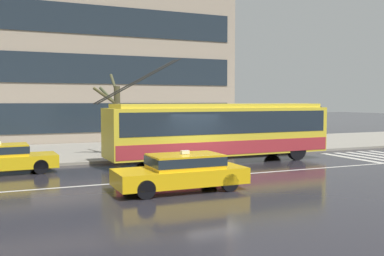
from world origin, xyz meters
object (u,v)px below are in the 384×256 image
taxi_queued_behind_bus (1,157)px  street_tree_bare (116,115)px  pedestrian_at_shelter (150,125)px  trolleybus (221,130)px  taxi_oncoming_near (182,170)px  pedestrian_approaching_curb (173,125)px

taxi_queued_behind_bus → street_tree_bare: size_ratio=1.01×
pedestrian_at_shelter → taxi_queued_behind_bus: bearing=-153.6°
trolleybus → street_tree_bare: bearing=141.9°
trolleybus → street_tree_bare: 5.86m
trolleybus → taxi_queued_behind_bus: 10.37m
trolleybus → taxi_queued_behind_bus: bearing=178.2°
taxi_queued_behind_bus → taxi_oncoming_near: (5.83, -6.24, 0.00)m
trolleybus → pedestrian_approaching_curb: size_ratio=6.05×
trolleybus → pedestrian_approaching_curb: trolleybus is taller
trolleybus → taxi_oncoming_near: 7.48m
street_tree_bare → trolleybus: bearing=-38.1°
taxi_oncoming_near → street_tree_bare: size_ratio=1.02×
taxi_queued_behind_bus → pedestrian_at_shelter: 8.91m
street_tree_bare → pedestrian_at_shelter: bearing=17.3°
trolleybus → taxi_queued_behind_bus: size_ratio=2.72×
pedestrian_at_shelter → street_tree_bare: (-2.18, -0.68, 0.59)m
pedestrian_approaching_curb → pedestrian_at_shelter: bearing=150.7°
trolleybus → pedestrian_approaching_curb: 3.84m
pedestrian_approaching_curb → street_tree_bare: (-3.33, -0.03, 0.61)m
taxi_oncoming_near → street_tree_bare: bearing=90.5°
taxi_oncoming_near → pedestrian_approaching_curb: (3.24, 9.53, 1.01)m
taxi_queued_behind_bus → pedestrian_at_shelter: bearing=26.4°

